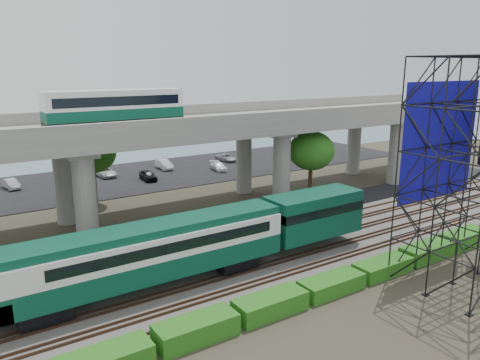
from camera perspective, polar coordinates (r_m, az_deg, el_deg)
ground at (r=34.41m, az=4.74°, el=-11.10°), size 140.00×140.00×0.00m
ballast_bed at (r=35.82m, az=2.75°, el=-9.85°), size 90.00×12.00×0.20m
service_road at (r=42.51m, az=-4.03°, el=-6.07°), size 90.00×5.00×0.08m
parking_lot at (r=63.27m, az=-14.53°, el=0.17°), size 90.00×18.00×0.08m
harbor_water at (r=84.02m, az=-19.46°, el=3.10°), size 140.00×40.00×0.03m
rail_tracks at (r=35.75m, az=2.76°, el=-9.59°), size 90.00×9.52×0.16m
commuter_train at (r=31.48m, az=-7.51°, el=-7.91°), size 29.30×3.06×4.30m
overpass at (r=45.13m, az=-8.13°, el=5.70°), size 80.00×12.00×12.40m
scaffold_tower at (r=34.66m, az=27.04°, el=0.64°), size 9.36×6.36×15.00m
hedge_strip at (r=31.88m, az=11.10°, el=-12.32°), size 34.60×1.80×1.20m
trees at (r=44.13m, az=-13.08°, el=1.81°), size 40.94×16.94×7.69m
suv at (r=38.74m, az=-12.66°, el=-7.27°), size 5.09×2.73×1.36m
parked_cars at (r=63.35m, az=-13.02°, el=0.86°), size 35.93×9.26×1.31m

